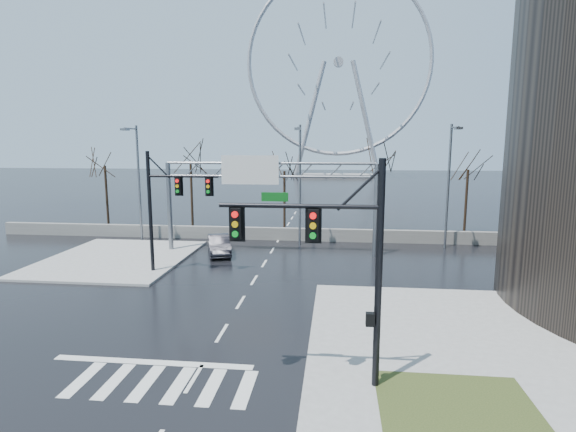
# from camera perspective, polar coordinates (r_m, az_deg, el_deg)

# --- Properties ---
(ground) EXTENTS (260.00, 260.00, 0.00)m
(ground) POSITION_cam_1_polar(r_m,az_deg,el_deg) (21.17, -8.40, -14.48)
(ground) COLOR black
(ground) RESTS_ON ground
(sidewalk_right_ext) EXTENTS (12.00, 10.00, 0.15)m
(sidewalk_right_ext) POSITION_cam_1_polar(r_m,az_deg,el_deg) (22.91, 18.70, -12.79)
(sidewalk_right_ext) COLOR gray
(sidewalk_right_ext) RESTS_ON ground
(sidewalk_far) EXTENTS (10.00, 12.00, 0.15)m
(sidewalk_far) POSITION_cam_1_polar(r_m,az_deg,el_deg) (35.67, -20.83, -5.04)
(sidewalk_far) COLOR gray
(sidewalk_far) RESTS_ON ground
(grass_strip) EXTENTS (5.00, 4.00, 0.02)m
(grass_strip) POSITION_cam_1_polar(r_m,az_deg,el_deg) (16.53, 20.63, -21.60)
(grass_strip) COLOR #2B3817
(grass_strip) RESTS_ON sidewalk_near
(barrier_wall) EXTENTS (52.00, 0.50, 1.10)m
(barrier_wall) POSITION_cam_1_polar(r_m,az_deg,el_deg) (39.86, -1.20, -2.28)
(barrier_wall) COLOR slate
(barrier_wall) RESTS_ON ground
(signal_mast_near) EXTENTS (5.52, 0.41, 8.00)m
(signal_mast_near) POSITION_cam_1_polar(r_m,az_deg,el_deg) (15.13, 6.40, -4.58)
(signal_mast_near) COLOR black
(signal_mast_near) RESTS_ON ground
(signal_mast_far) EXTENTS (4.72, 0.41, 8.00)m
(signal_mast_far) POSITION_cam_1_polar(r_m,az_deg,el_deg) (29.99, -15.20, 1.91)
(signal_mast_far) COLOR black
(signal_mast_far) RESTS_ON ground
(sign_gantry) EXTENTS (16.36, 0.40, 7.60)m
(sign_gantry) POSITION_cam_1_polar(r_m,az_deg,el_deg) (34.29, -2.94, 3.67)
(sign_gantry) COLOR slate
(sign_gantry) RESTS_ON ground
(streetlight_left) EXTENTS (0.50, 2.55, 10.00)m
(streetlight_left) POSITION_cam_1_polar(r_m,az_deg,el_deg) (40.73, -18.63, 5.07)
(streetlight_left) COLOR slate
(streetlight_left) RESTS_ON ground
(streetlight_mid) EXTENTS (0.50, 2.55, 10.00)m
(streetlight_mid) POSITION_cam_1_polar(r_m,az_deg,el_deg) (37.12, 1.48, 5.19)
(streetlight_mid) COLOR slate
(streetlight_mid) RESTS_ON ground
(streetlight_right) EXTENTS (0.50, 2.55, 10.00)m
(streetlight_right) POSITION_cam_1_polar(r_m,az_deg,el_deg) (38.06, 19.86, 4.75)
(streetlight_right) COLOR slate
(streetlight_right) RESTS_ON ground
(tree_far_left) EXTENTS (3.50, 3.50, 7.00)m
(tree_far_left) POSITION_cam_1_polar(r_m,az_deg,el_deg) (48.64, -22.19, 5.09)
(tree_far_left) COLOR black
(tree_far_left) RESTS_ON ground
(tree_left) EXTENTS (3.75, 3.75, 7.50)m
(tree_left) POSITION_cam_1_polar(r_m,az_deg,el_deg) (44.58, -12.24, 5.77)
(tree_left) COLOR black
(tree_left) RESTS_ON ground
(tree_center) EXTENTS (3.25, 3.25, 6.50)m
(tree_center) POSITION_cam_1_polar(r_m,az_deg,el_deg) (43.66, -0.46, 4.85)
(tree_center) COLOR black
(tree_center) RESTS_ON ground
(tree_right) EXTENTS (3.90, 3.90, 7.80)m
(tree_right) POSITION_cam_1_polar(r_m,az_deg,el_deg) (42.48, 11.59, 5.96)
(tree_right) COLOR black
(tree_right) RESTS_ON ground
(tree_far_right) EXTENTS (3.40, 3.40, 6.80)m
(tree_far_right) POSITION_cam_1_polar(r_m,az_deg,el_deg) (44.48, 21.84, 4.59)
(tree_far_right) COLOR black
(tree_far_right) RESTS_ON ground
(ferris_wheel) EXTENTS (45.00, 6.00, 50.91)m
(ferris_wheel) POSITION_cam_1_polar(r_m,az_deg,el_deg) (115.11, 6.41, 17.94)
(ferris_wheel) COLOR gray
(ferris_wheel) RESTS_ON ground
(car) EXTENTS (2.96, 4.79, 1.49)m
(car) POSITION_cam_1_polar(r_m,az_deg,el_deg) (35.12, -8.76, -3.63)
(car) COLOR black
(car) RESTS_ON ground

